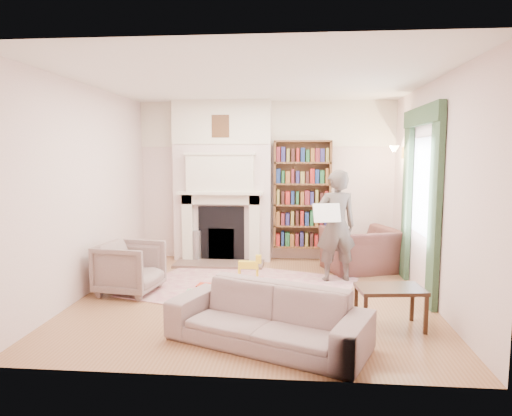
# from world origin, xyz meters

# --- Properties ---
(floor) EXTENTS (4.50, 4.50, 0.00)m
(floor) POSITION_xyz_m (0.00, 0.00, 0.00)
(floor) COLOR brown
(floor) RESTS_ON ground
(ceiling) EXTENTS (4.50, 4.50, 0.00)m
(ceiling) POSITION_xyz_m (0.00, 0.00, 2.80)
(ceiling) COLOR white
(ceiling) RESTS_ON wall_back
(wall_back) EXTENTS (4.50, 0.00, 4.50)m
(wall_back) POSITION_xyz_m (0.00, 2.25, 1.40)
(wall_back) COLOR silver
(wall_back) RESTS_ON floor
(wall_front) EXTENTS (4.50, 0.00, 4.50)m
(wall_front) POSITION_xyz_m (0.00, -2.25, 1.40)
(wall_front) COLOR silver
(wall_front) RESTS_ON floor
(wall_left) EXTENTS (0.00, 4.50, 4.50)m
(wall_left) POSITION_xyz_m (-2.25, 0.00, 1.40)
(wall_left) COLOR silver
(wall_left) RESTS_ON floor
(wall_right) EXTENTS (0.00, 4.50, 4.50)m
(wall_right) POSITION_xyz_m (2.25, 0.00, 1.40)
(wall_right) COLOR silver
(wall_right) RESTS_ON floor
(fireplace) EXTENTS (1.70, 0.58, 2.80)m
(fireplace) POSITION_xyz_m (-0.75, 2.05, 1.39)
(fireplace) COLOR silver
(fireplace) RESTS_ON floor
(bookcase) EXTENTS (1.00, 0.24, 1.85)m
(bookcase) POSITION_xyz_m (0.65, 2.12, 1.18)
(bookcase) COLOR brown
(bookcase) RESTS_ON floor
(window) EXTENTS (0.02, 0.90, 1.30)m
(window) POSITION_xyz_m (2.23, 0.40, 1.45)
(window) COLOR silver
(window) RESTS_ON wall_right
(curtain_left) EXTENTS (0.07, 0.32, 2.40)m
(curtain_left) POSITION_xyz_m (2.20, -0.30, 1.20)
(curtain_left) COLOR #29402A
(curtain_left) RESTS_ON floor
(curtain_right) EXTENTS (0.07, 0.32, 2.40)m
(curtain_right) POSITION_xyz_m (2.20, 1.10, 1.20)
(curtain_right) COLOR #29402A
(curtain_right) RESTS_ON floor
(pelmet) EXTENTS (0.09, 1.70, 0.24)m
(pelmet) POSITION_xyz_m (2.19, 0.40, 2.38)
(pelmet) COLOR #29402A
(pelmet) RESTS_ON wall_right
(wall_sconce) EXTENTS (0.20, 0.24, 0.24)m
(wall_sconce) POSITION_xyz_m (2.03, 1.50, 1.90)
(wall_sconce) COLOR gold
(wall_sconce) RESTS_ON wall_right
(rug) EXTENTS (3.40, 2.98, 0.01)m
(rug) POSITION_xyz_m (-0.19, 0.38, 0.01)
(rug) COLOR beige
(rug) RESTS_ON floor
(armchair_reading) EXTENTS (1.33, 1.25, 0.70)m
(armchair_reading) POSITION_xyz_m (1.58, 1.42, 0.35)
(armchair_reading) COLOR #4A2728
(armchair_reading) RESTS_ON floor
(armchair_left) EXTENTS (0.86, 0.85, 0.70)m
(armchair_left) POSITION_xyz_m (-1.69, -0.02, 0.35)
(armchair_left) COLOR gray
(armchair_left) RESTS_ON floor
(sofa) EXTENTS (2.11, 1.47, 0.58)m
(sofa) POSITION_xyz_m (0.27, -1.55, 0.29)
(sofa) COLOR gray
(sofa) RESTS_ON floor
(man_reading) EXTENTS (0.68, 0.52, 1.65)m
(man_reading) POSITION_xyz_m (1.13, 0.82, 0.83)
(man_reading) COLOR #4F453F
(man_reading) RESTS_ON floor
(newspaper) EXTENTS (0.41, 0.20, 0.27)m
(newspaper) POSITION_xyz_m (0.98, 0.62, 1.05)
(newspaper) COLOR white
(newspaper) RESTS_ON man_reading
(coffee_table) EXTENTS (0.75, 0.53, 0.45)m
(coffee_table) POSITION_xyz_m (1.57, -0.99, 0.23)
(coffee_table) COLOR #311F11
(coffee_table) RESTS_ON floor
(paraffin_heater) EXTENTS (0.27, 0.27, 0.55)m
(paraffin_heater) POSITION_xyz_m (-1.22, 1.90, 0.28)
(paraffin_heater) COLOR #96979D
(paraffin_heater) RESTS_ON floor
(rocking_horse) EXTENTS (0.46, 0.19, 0.40)m
(rocking_horse) POSITION_xyz_m (-0.16, 0.71, 0.20)
(rocking_horse) COLOR yellow
(rocking_horse) RESTS_ON rug
(board_game) EXTENTS (0.39, 0.39, 0.03)m
(board_game) POSITION_xyz_m (-0.73, -0.08, 0.03)
(board_game) COLOR #E6DB51
(board_game) RESTS_ON rug
(game_box_lid) EXTENTS (0.31, 0.22, 0.05)m
(game_box_lid) POSITION_xyz_m (-0.68, 0.25, 0.04)
(game_box_lid) COLOR red
(game_box_lid) RESTS_ON rug
(comic_annuals) EXTENTS (0.37, 0.27, 0.02)m
(comic_annuals) POSITION_xyz_m (0.31, -0.34, 0.02)
(comic_annuals) COLOR red
(comic_annuals) RESTS_ON rug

